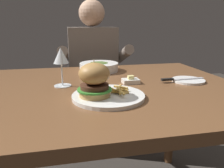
# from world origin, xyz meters

# --- Properties ---
(dining_table) EXTENTS (1.27, 0.94, 0.74)m
(dining_table) POSITION_xyz_m (0.00, 0.00, 0.66)
(dining_table) COLOR brown
(dining_table) RESTS_ON ground
(main_plate) EXTENTS (0.27, 0.27, 0.01)m
(main_plate) POSITION_xyz_m (0.01, -0.16, 0.75)
(main_plate) COLOR white
(main_plate) RESTS_ON dining_table
(burger_sandwich) EXTENTS (0.12, 0.12, 0.13)m
(burger_sandwich) POSITION_xyz_m (-0.04, -0.17, 0.81)
(burger_sandwich) COLOR tan
(burger_sandwich) RESTS_ON main_plate
(fries_pile) EXTENTS (0.08, 0.11, 0.03)m
(fries_pile) POSITION_xyz_m (0.05, -0.15, 0.77)
(fries_pile) COLOR gold
(fries_pile) RESTS_ON main_plate
(wine_glass) EXTENTS (0.07, 0.07, 0.17)m
(wine_glass) POSITION_xyz_m (-0.16, 0.04, 0.86)
(wine_glass) COLOR silver
(wine_glass) RESTS_ON dining_table
(bread_plate) EXTENTS (0.15, 0.15, 0.01)m
(bread_plate) POSITION_xyz_m (0.43, 0.00, 0.74)
(bread_plate) COLOR white
(bread_plate) RESTS_ON dining_table
(table_knife) EXTENTS (0.22, 0.03, 0.01)m
(table_knife) POSITION_xyz_m (0.38, 0.00, 0.75)
(table_knife) COLOR silver
(table_knife) RESTS_ON bread_plate
(butter_dish) EXTENTS (0.08, 0.06, 0.04)m
(butter_dish) POSITION_xyz_m (0.15, 0.02, 0.75)
(butter_dish) COLOR white
(butter_dish) RESTS_ON dining_table
(soup_bowl) EXTENTS (0.22, 0.22, 0.05)m
(soup_bowl) POSITION_xyz_m (0.05, 0.32, 0.77)
(soup_bowl) COLOR white
(soup_bowl) RESTS_ON dining_table
(diner_person) EXTENTS (0.51, 0.36, 1.18)m
(diner_person) POSITION_xyz_m (0.06, 0.75, 0.56)
(diner_person) COLOR #282833
(diner_person) RESTS_ON ground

